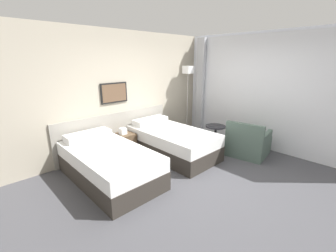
# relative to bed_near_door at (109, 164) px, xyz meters

# --- Properties ---
(ground_plane) EXTENTS (16.00, 16.00, 0.00)m
(ground_plane) POSITION_rel_bed_near_door_xyz_m (1.30, -1.10, -0.30)
(ground_plane) COLOR #47474C
(wall_headboard) EXTENTS (10.00, 0.10, 2.70)m
(wall_headboard) POSITION_rel_bed_near_door_xyz_m (1.27, 1.06, 1.00)
(wall_headboard) COLOR #B7AD99
(wall_headboard) RESTS_ON ground_plane
(wall_window) EXTENTS (0.21, 4.63, 2.70)m
(wall_window) POSITION_rel_bed_near_door_xyz_m (3.50, -1.17, 1.04)
(wall_window) COLOR white
(wall_window) RESTS_ON ground_plane
(bed_near_door) EXTENTS (1.09, 2.01, 0.71)m
(bed_near_door) POSITION_rel_bed_near_door_xyz_m (0.00, 0.00, 0.00)
(bed_near_door) COLOR #332D28
(bed_near_door) RESTS_ON ground_plane
(bed_near_window) EXTENTS (1.09, 2.01, 0.71)m
(bed_near_window) POSITION_rel_bed_near_door_xyz_m (1.59, 0.00, 0.00)
(bed_near_window) COLOR #332D28
(bed_near_window) RESTS_ON ground_plane
(nightstand) EXTENTS (0.47, 0.41, 0.62)m
(nightstand) POSITION_rel_bed_near_door_xyz_m (0.79, 0.75, -0.05)
(nightstand) COLOR brown
(nightstand) RESTS_ON ground_plane
(floor_lamp) EXTENTS (0.24, 0.24, 1.91)m
(floor_lamp) POSITION_rel_bed_near_door_xyz_m (2.90, 0.73, 1.28)
(floor_lamp) COLOR #9E9993
(floor_lamp) RESTS_ON ground_plane
(side_table) EXTENTS (0.47, 0.47, 0.62)m
(side_table) POSITION_rel_bed_near_door_xyz_m (2.44, -0.57, 0.13)
(side_table) COLOR black
(side_table) RESTS_ON ground_plane
(armchair) EXTENTS (0.95, 0.92, 0.80)m
(armchair) POSITION_rel_bed_near_door_xyz_m (2.81, -1.19, -0.04)
(armchair) COLOR #4C6056
(armchair) RESTS_ON ground_plane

